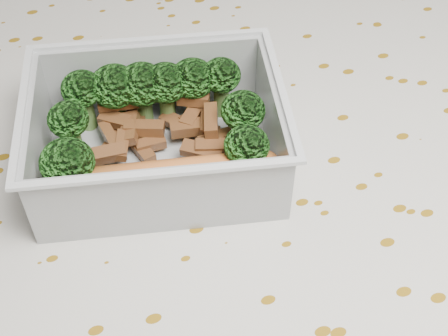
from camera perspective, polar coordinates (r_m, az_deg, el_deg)
name	(u,v)px	position (r m, az deg, el deg)	size (l,w,h in m)	color
dining_table	(224,258)	(0.50, 0.01, -8.27)	(1.40, 0.90, 0.75)	brown
tablecloth	(224,219)	(0.45, 0.01, -4.70)	(1.46, 0.96, 0.19)	silver
lunch_container	(158,141)	(0.43, -6.04, 2.44)	(0.20, 0.17, 0.06)	silver
broccoli_florets	(151,105)	(0.43, -6.68, 5.78)	(0.15, 0.12, 0.05)	#608C3F
meat_pile	(165,130)	(0.44, -5.42, 3.47)	(0.10, 0.08, 0.03)	brown
sausage	(167,178)	(0.40, -5.26, -0.90)	(0.15, 0.05, 0.02)	orange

